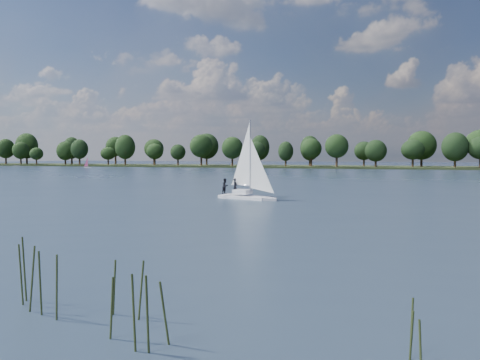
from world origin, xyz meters
name	(u,v)px	position (x,y,z in m)	size (l,w,h in m)	color
ground	(317,178)	(0.00, 100.00, 0.00)	(700.00, 700.00, 0.00)	#233342
far_shore	(379,168)	(0.00, 212.00, 0.00)	(660.00, 40.00, 1.50)	black
sailboat	(245,176)	(6.09, 38.21, 2.78)	(7.84, 4.46, 9.95)	white
dinghy_pink	(88,165)	(-120.21, 171.64, 1.19)	(3.34, 2.70, 5.04)	white
pontoon	(18,166)	(-180.80, 192.47, 0.00)	(4.00, 2.00, 0.50)	#505254
treeline	(379,149)	(0.36, 208.42, 8.16)	(562.68, 74.03, 18.57)	black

